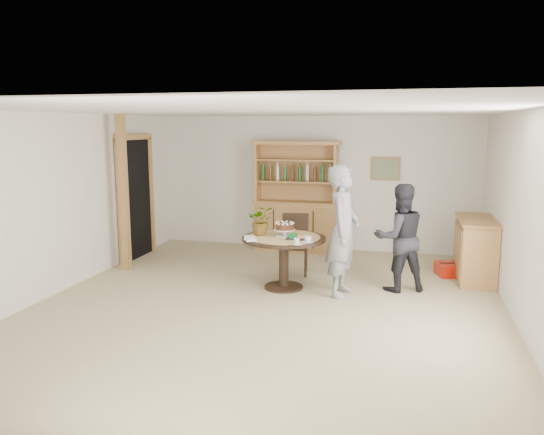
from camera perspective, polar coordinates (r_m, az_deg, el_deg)
The scene contains 17 objects.
ground at distance 6.97m, azimuth -0.50°, elevation -9.57°, with size 7.00×7.00×0.00m, color #C2B285.
room_shell at distance 6.61m, azimuth -0.48°, elevation 4.84°, with size 6.04×7.04×2.52m.
doorway at distance 9.63m, azimuth -14.48°, elevation 2.30°, with size 0.13×1.10×2.18m.
pine_post at distance 8.80m, azimuth -15.68°, elevation 2.51°, with size 0.12×0.12×2.50m, color #AB7748.
hutch at distance 9.93m, azimuth 2.63°, elevation 0.39°, with size 1.62×0.54×2.04m.
sideboard at distance 8.62m, azimuth 21.05°, elevation -3.19°, with size 0.54×1.26×0.94m.
dining_table at distance 7.59m, azimuth 1.28°, elevation -3.21°, with size 1.20×1.20×0.76m.
dining_chair at distance 8.39m, azimuth 2.48°, elevation -2.42°, with size 0.48×0.48×0.95m.
birthday_cake at distance 7.58m, azimuth 1.37°, elevation -1.07°, with size 0.30×0.30×0.20m.
flower_vase at distance 7.65m, azimuth -1.18°, elevation -0.31°, with size 0.38×0.33×0.42m, color #3F7233.
gift_tray at distance 7.38m, azimuth 2.69°, elevation -2.14°, with size 0.30×0.20×0.08m.
coffee_cup_a at distance 7.20m, azimuth 3.88°, elevation -2.36°, with size 0.15×0.15×0.09m.
coffee_cup_b at distance 7.06m, azimuth 2.67°, elevation -2.63°, with size 0.15×0.15×0.08m.
napkins at distance 7.36m, azimuth -2.38°, elevation -2.26°, with size 0.24×0.33×0.03m.
teen_boy at distance 7.29m, azimuth 7.63°, elevation -1.45°, with size 0.66×0.43×1.80m, color gray.
adult_person at distance 7.67m, azimuth 13.58°, elevation -2.12°, with size 0.74×0.58×1.53m, color black.
red_suitcase at distance 8.82m, azimuth 19.25°, elevation -5.27°, with size 0.69×0.55×0.21m.
Camera 1 is at (1.69, -6.35, 2.32)m, focal length 35.00 mm.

